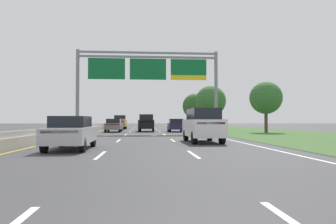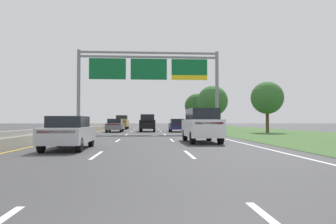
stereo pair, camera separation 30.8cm
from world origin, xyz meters
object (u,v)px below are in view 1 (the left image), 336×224
car_grey_left_lane_sedan (114,125)px  roadside_tree_far (211,101)px  car_silver_left_lane_sedan (71,132)px  roadside_tree_mid (266,98)px  car_navy_right_lane_sedan (176,125)px  car_black_centre_lane_suv (146,123)px  overhead_sign_gantry (148,74)px  car_white_right_lane_suv (203,125)px  pickup_truck_gold (120,122)px  roadside_tree_distant (195,106)px

car_grey_left_lane_sedan → roadside_tree_far: 19.63m
car_silver_left_lane_sedan → roadside_tree_mid: (17.11, 19.09, 3.08)m
car_navy_right_lane_sedan → car_black_centre_lane_suv: 3.71m
overhead_sign_gantry → car_black_centre_lane_suv: 7.77m
car_silver_left_lane_sedan → car_white_right_lane_suv: 8.32m
pickup_truck_gold → roadside_tree_mid: 23.62m
car_black_centre_lane_suv → roadside_tree_far: bearing=-41.4°
pickup_truck_gold → roadside_tree_mid: size_ratio=0.95×
overhead_sign_gantry → car_silver_left_lane_sedan: bearing=-102.1°
car_black_centre_lane_suv → roadside_tree_far: roadside_tree_far is taller
car_black_centre_lane_suv → car_silver_left_lane_sedan: 24.17m
car_white_right_lane_suv → roadside_tree_mid: roadside_tree_mid is taller
car_navy_right_lane_sedan → car_white_right_lane_suv: size_ratio=0.94×
car_navy_right_lane_sedan → car_white_right_lane_suv: bearing=-179.8°
roadside_tree_mid → roadside_tree_distant: roadside_tree_distant is taller
car_silver_left_lane_sedan → roadside_tree_far: 38.31m
roadside_tree_distant → car_silver_left_lane_sedan: bearing=-106.2°
car_grey_left_lane_sedan → car_silver_left_lane_sedan: bearing=-179.8°
car_navy_right_lane_sedan → car_grey_left_lane_sedan: 7.44m
car_navy_right_lane_sedan → car_grey_left_lane_sedan: size_ratio=1.01×
car_grey_left_lane_sedan → roadside_tree_mid: bearing=-101.5°
car_black_centre_lane_suv → pickup_truck_gold: bearing=21.9°
overhead_sign_gantry → car_white_right_lane_suv: overhead_sign_gantry is taller
car_white_right_lane_suv → car_navy_right_lane_sedan: bearing=-1.6°
car_black_centre_lane_suv → roadside_tree_far: 15.96m
car_silver_left_lane_sedan → car_navy_right_lane_sedan: bearing=-18.3°
car_navy_right_lane_sedan → roadside_tree_mid: bearing=-110.0°
pickup_truck_gold → car_white_right_lane_suv: (7.45, -30.46, 0.02)m
car_black_centre_lane_suv → car_silver_left_lane_sedan: bearing=172.3°
car_silver_left_lane_sedan → roadside_tree_far: bearing=-22.6°
roadside_tree_far → roadside_tree_mid: bearing=-80.3°
car_black_centre_lane_suv → roadside_tree_distant: (9.86, 22.94, 3.12)m
car_navy_right_lane_sedan → car_white_right_lane_suv: car_white_right_lane_suv is taller
pickup_truck_gold → car_silver_left_lane_sedan: (0.34, -34.76, -0.26)m
overhead_sign_gantry → car_grey_left_lane_sedan: overhead_sign_gantry is taller
pickup_truck_gold → roadside_tree_mid: (17.44, -15.68, 2.82)m
car_navy_right_lane_sedan → car_white_right_lane_suv: 18.52m
car_grey_left_lane_sedan → car_white_right_lane_suv: car_white_right_lane_suv is taller
roadside_tree_far → roadside_tree_distant: (-0.71, 11.48, -0.34)m
car_silver_left_lane_sedan → roadside_tree_mid: 25.81m
pickup_truck_gold → car_grey_left_lane_sedan: pickup_truck_gold is taller
pickup_truck_gold → roadside_tree_far: roadside_tree_far is taller
car_black_centre_lane_suv → roadside_tree_mid: size_ratio=0.83×
pickup_truck_gold → roadside_tree_mid: roadside_tree_mid is taller
pickup_truck_gold → car_black_centre_lane_suv: bearing=-158.9°
car_silver_left_lane_sedan → overhead_sign_gantry: bearing=-12.6°
roadside_tree_distant → car_grey_left_lane_sedan: bearing=-119.6°
overhead_sign_gantry → roadside_tree_mid: 13.49m
car_white_right_lane_suv → roadside_tree_distant: (6.51, 42.51, 3.12)m
pickup_truck_gold → roadside_tree_far: 15.09m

